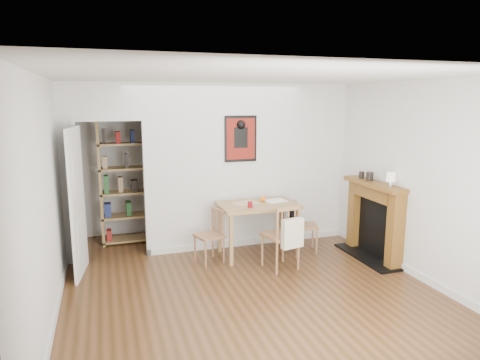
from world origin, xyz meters
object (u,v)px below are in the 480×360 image
object	(u,v)px
chair_right	(304,226)
ceramic_jar_b	(362,175)
chair_left	(209,236)
mantel_lamp	(391,178)
ceramic_jar_a	(370,176)
dining_table	(258,210)
chair_front	(281,236)
notebook	(275,201)
bookshelf	(127,180)
fireplace	(375,218)
orange_fruit	(263,199)
red_glass	(250,204)

from	to	relation	value
chair_right	ceramic_jar_b	xyz separation A→B (m)	(0.84, -0.22, 0.80)
chair_left	mantel_lamp	distance (m)	2.70
mantel_lamp	ceramic_jar_a	xyz separation A→B (m)	(-0.01, 0.48, -0.06)
dining_table	chair_front	distance (m)	0.67
mantel_lamp	notebook	bearing A→B (deg)	140.23
bookshelf	fireplace	distance (m)	3.97
chair_front	ceramic_jar_b	distance (m)	1.67
chair_right	notebook	xyz separation A→B (m)	(-0.43, 0.16, 0.40)
dining_table	notebook	distance (m)	0.34
orange_fruit	ceramic_jar_b	size ratio (longest dim) A/B	0.83
chair_front	orange_fruit	size ratio (longest dim) A/B	11.06
red_glass	orange_fruit	bearing A→B (deg)	43.48
chair_left	chair_right	distance (m)	1.53
chair_front	orange_fruit	world-z (taller)	chair_front
fireplace	bookshelf	bearing A→B (deg)	151.36
notebook	mantel_lamp	world-z (taller)	mantel_lamp
dining_table	ceramic_jar_a	xyz separation A→B (m)	(1.59, -0.50, 0.52)
bookshelf	orange_fruit	world-z (taller)	bookshelf
notebook	ceramic_jar_b	world-z (taller)	ceramic_jar_b
chair_front	orange_fruit	bearing A→B (deg)	89.09
bookshelf	fireplace	size ratio (longest dim) A/B	1.70
chair_left	chair_front	world-z (taller)	chair_front
bookshelf	red_glass	bearing A→B (deg)	-40.83
chair_left	mantel_lamp	size ratio (longest dim) A/B	3.89
chair_right	ceramic_jar_b	distance (m)	1.18
red_glass	bookshelf	bearing A→B (deg)	139.17
chair_right	bookshelf	distance (m)	2.97
red_glass	chair_front	bearing A→B (deg)	-56.19
red_glass	notebook	distance (m)	0.56
fireplace	notebook	distance (m)	1.51
chair_front	mantel_lamp	bearing A→B (deg)	-13.87
chair_right	ceramic_jar_b	size ratio (longest dim) A/B	7.81
chair_left	chair_right	size ratio (longest dim) A/B	0.99
chair_left	ceramic_jar_b	bearing A→B (deg)	-5.09
dining_table	mantel_lamp	bearing A→B (deg)	-31.67
chair_left	ceramic_jar_b	distance (m)	2.52
chair_left	red_glass	size ratio (longest dim) A/B	8.72
chair_front	bookshelf	bearing A→B (deg)	136.12
chair_left	red_glass	distance (m)	0.76
dining_table	orange_fruit	distance (m)	0.23
dining_table	ceramic_jar_b	world-z (taller)	ceramic_jar_b
bookshelf	dining_table	bearing A→B (deg)	-34.40
dining_table	mantel_lamp	distance (m)	1.96
chair_right	fireplace	bearing A→B (deg)	-32.24
chair_front	notebook	bearing A→B (deg)	74.14
chair_right	fireplace	distance (m)	1.07
chair_right	chair_front	world-z (taller)	chair_front
mantel_lamp	fireplace	bearing A→B (deg)	84.95
dining_table	red_glass	xyz separation A→B (m)	(-0.19, -0.17, 0.14)
dining_table	bookshelf	size ratio (longest dim) A/B	0.55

